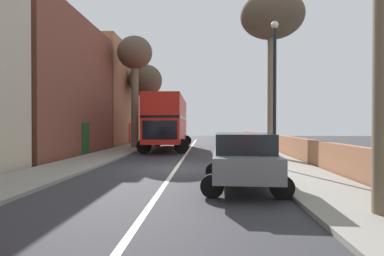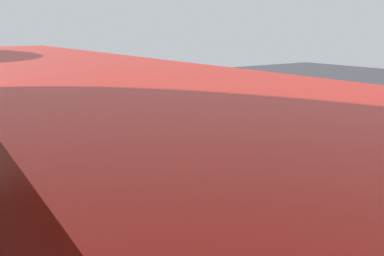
# 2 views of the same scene
# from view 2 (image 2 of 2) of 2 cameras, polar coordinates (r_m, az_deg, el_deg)

# --- Properties ---
(double_decker_bus) EXTENTS (3.75, 10.69, 4.06)m
(double_decker_bus) POSITION_cam_2_polar(r_m,az_deg,el_deg) (6.04, -19.58, -6.43)
(double_decker_bus) COLOR red
(double_decker_bus) RESTS_ON ground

